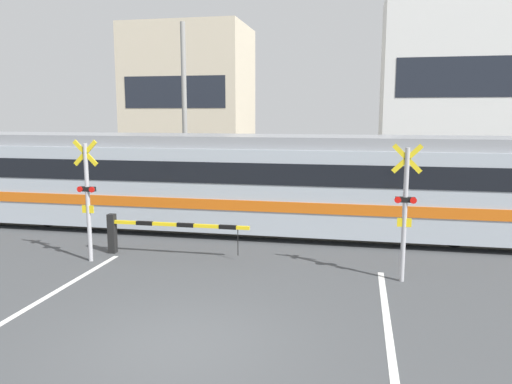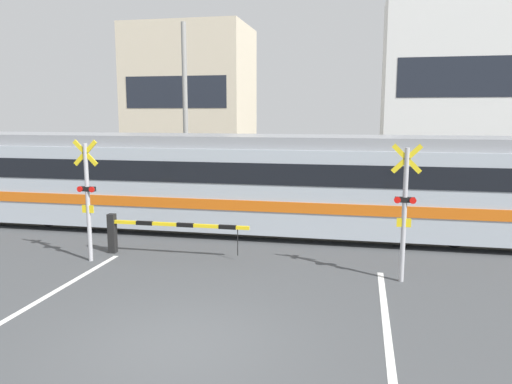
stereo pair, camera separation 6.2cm
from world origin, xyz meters
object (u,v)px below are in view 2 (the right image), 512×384
pedestrian (287,178)px  crossing_barrier_near (147,229)px  commuter_train (239,180)px  crossing_signal_right (405,207)px  crossing_signal_left (88,195)px  crossing_barrier_far (353,198)px

pedestrian → crossing_barrier_near: bearing=-103.4°
pedestrian → commuter_train: bearing=-95.0°
commuter_train → crossing_signal_right: crossing_signal_right is taller
crossing_signal_left → crossing_signal_right: (7.94, 0.00, 0.00)m
crossing_signal_left → pedestrian: 11.45m
crossing_barrier_near → crossing_barrier_far: 8.31m
crossing_barrier_far → pedestrian: size_ratio=2.47×
crossing_signal_right → pedestrian: (-4.30, 10.82, -0.83)m
crossing_barrier_near → crossing_signal_right: (6.68, -0.84, 1.04)m
crossing_signal_left → crossing_signal_right: bearing=0.0°
crossing_signal_left → pedestrian: (3.64, 10.82, -0.83)m
crossing_barrier_near → commuter_train: bearing=61.3°
crossing_signal_left → crossing_signal_right: 7.94m
commuter_train → crossing_barrier_far: (3.63, 2.99, -0.97)m
crossing_barrier_far → crossing_signal_left: crossing_signal_left is taller
pedestrian → crossing_signal_right: bearing=-68.3°
commuter_train → crossing_barrier_far: size_ratio=5.31×
crossing_signal_left → pedestrian: bearing=71.4°
crossing_signal_right → commuter_train: bearing=139.8°
crossing_barrier_near → crossing_barrier_far: size_ratio=1.00×
crossing_barrier_near → pedestrian: size_ratio=2.47×
commuter_train → crossing_barrier_near: size_ratio=5.31×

